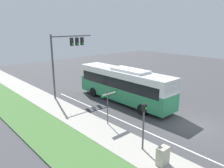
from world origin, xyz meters
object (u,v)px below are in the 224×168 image
at_px(bus, 123,84).
at_px(utility_cabinet, 163,156).
at_px(signal_gantry, 66,52).
at_px(street_sign, 108,100).
at_px(pedestrian_signal, 144,120).

distance_m(bus, utility_cabinet, 11.30).
xyz_separation_m(signal_gantry, street_sign, (-1.57, -8.90, -2.94)).
bearing_deg(utility_cabinet, pedestrian_signal, 77.42).
bearing_deg(signal_gantry, pedestrian_signal, -100.66).
height_order(pedestrian_signal, utility_cabinet, pedestrian_signal).
xyz_separation_m(bus, signal_gantry, (-3.25, 5.80, 3.07)).
bearing_deg(utility_cabinet, signal_gantry, 79.10).
bearing_deg(street_sign, utility_cabinet, -102.11).
height_order(signal_gantry, street_sign, signal_gantry).
bearing_deg(pedestrian_signal, street_sign, 78.08).
distance_m(pedestrian_signal, street_sign, 4.53).
xyz_separation_m(pedestrian_signal, utility_cabinet, (-0.41, -1.84, -1.52)).
height_order(pedestrian_signal, street_sign, pedestrian_signal).
bearing_deg(pedestrian_signal, utility_cabinet, -102.58).
relative_size(signal_gantry, pedestrian_signal, 2.18).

